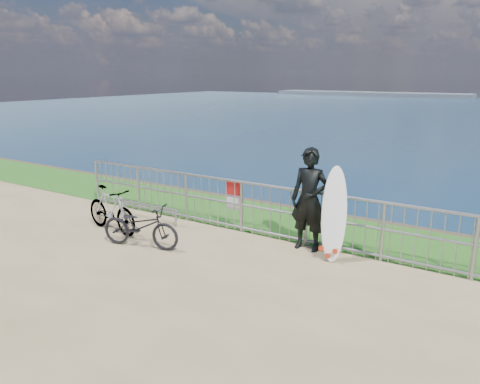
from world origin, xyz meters
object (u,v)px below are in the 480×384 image
Objects in this scene: bicycle_far at (111,209)px; bicycle_near at (140,226)px; surfboard at (334,218)px; surfer at (309,200)px.

bicycle_near is at bearing -98.01° from bicycle_far.
surfboard is 3.69m from bicycle_near.
surfboard is 4.71m from bicycle_far.
surfer is 1.21× the size of bicycle_far.
bicycle_far is at bearing -166.71° from surfboard.
surfer is 0.67m from surfboard.
surfer reaches higher than bicycle_near.
surfboard reaches higher than bicycle_near.
surfer is 1.15× the size of surfboard.
bicycle_near is 1.24m from bicycle_far.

